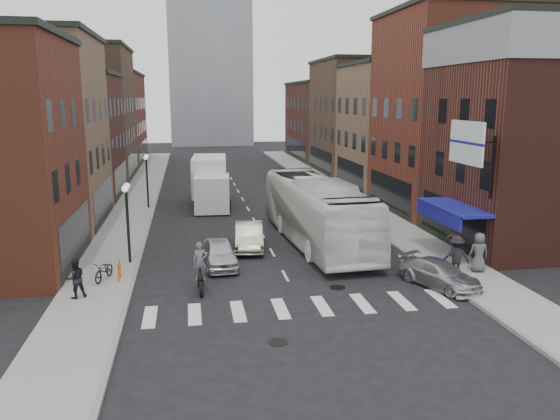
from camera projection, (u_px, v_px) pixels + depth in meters
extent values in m
plane|color=black|center=(289.00, 283.00, 24.81)|extent=(160.00, 160.00, 0.00)
cube|color=gray|center=(138.00, 199.00, 44.65)|extent=(3.00, 74.00, 0.15)
cube|color=gray|center=(339.00, 193.00, 47.42)|extent=(3.00, 74.00, 0.15)
cube|color=gray|center=(157.00, 200.00, 44.91)|extent=(0.20, 74.00, 0.16)
cube|color=gray|center=(322.00, 195.00, 47.19)|extent=(0.20, 74.00, 0.16)
cube|color=silver|center=(303.00, 307.00, 21.91)|extent=(12.00, 2.20, 0.01)
cube|color=black|center=(75.00, 234.00, 27.19)|extent=(0.08, 7.20, 2.20)
cube|color=#9F7857|center=(17.00, 134.00, 34.66)|extent=(10.00, 10.00, 12.00)
cube|color=black|center=(103.00, 199.00, 36.36)|extent=(0.08, 8.00, 2.20)
cube|color=black|center=(8.00, 33.00, 33.41)|extent=(10.30, 10.20, 0.30)
cube|color=#49201A|center=(55.00, 138.00, 44.51)|extent=(10.00, 10.00, 10.00)
cube|color=black|center=(121.00, 178.00, 46.02)|extent=(0.08, 8.00, 2.20)
cube|color=black|center=(50.00, 73.00, 43.47)|extent=(10.30, 10.20, 0.30)
cube|color=brown|center=(79.00, 115.00, 54.83)|extent=(10.00, 12.00, 13.00)
cube|color=black|center=(133.00, 163.00, 56.64)|extent=(0.08, 9.60, 2.20)
cube|color=black|center=(74.00, 46.00, 53.48)|extent=(10.30, 12.20, 0.30)
cube|color=brown|center=(101.00, 120.00, 68.55)|extent=(10.00, 16.00, 11.00)
cube|color=black|center=(143.00, 150.00, 70.15)|extent=(0.08, 12.80, 2.20)
cube|color=black|center=(98.00, 73.00, 67.40)|extent=(10.30, 16.20, 0.30)
cube|color=#49201A|center=(539.00, 139.00, 30.39)|extent=(10.00, 9.00, 12.00)
cube|color=black|center=(450.00, 219.00, 30.47)|extent=(0.08, 7.20, 2.20)
cube|color=black|center=(550.00, 23.00, 29.14)|extent=(10.30, 9.20, 0.30)
cube|color=brown|center=(458.00, 115.00, 39.35)|extent=(10.00, 10.00, 14.00)
cube|color=black|center=(389.00, 191.00, 39.64)|extent=(0.08, 8.00, 2.20)
cube|color=black|center=(465.00, 11.00, 37.90)|extent=(10.30, 10.20, 0.30)
cube|color=#9F7857|center=(404.00, 128.00, 49.31)|extent=(10.00, 10.00, 11.00)
cube|color=black|center=(349.00, 172.00, 49.29)|extent=(0.08, 8.00, 2.20)
cube|color=black|center=(407.00, 64.00, 48.17)|extent=(10.30, 10.20, 0.30)
cube|color=brown|center=(365.00, 118.00, 59.83)|extent=(10.00, 12.00, 12.00)
cube|color=black|center=(320.00, 159.00, 59.91)|extent=(0.08, 9.60, 2.20)
cube|color=black|center=(367.00, 60.00, 58.58)|extent=(10.30, 12.20, 0.30)
cube|color=#49201A|center=(332.00, 122.00, 73.55)|extent=(10.00, 16.00, 10.00)
cube|color=black|center=(296.00, 148.00, 73.43)|extent=(0.08, 12.80, 2.20)
cube|color=black|center=(333.00, 83.00, 72.51)|extent=(10.30, 16.20, 0.30)
cube|color=navy|center=(453.00, 207.00, 28.16)|extent=(1.80, 5.00, 0.15)
cube|color=navy|center=(438.00, 214.00, 28.09)|extent=(0.10, 5.00, 0.70)
cylinder|color=black|center=(492.00, 168.00, 25.89)|extent=(0.12, 0.12, 3.00)
cylinder|color=black|center=(480.00, 142.00, 25.54)|extent=(1.40, 0.08, 0.08)
cube|color=silver|center=(467.00, 143.00, 25.42)|extent=(0.12, 3.00, 2.00)
cylinder|color=black|center=(128.00, 226.00, 27.06)|extent=(0.14, 0.14, 4.00)
cylinder|color=black|center=(126.00, 186.00, 26.65)|extent=(0.06, 0.90, 0.06)
sphere|color=white|center=(125.00, 189.00, 26.23)|extent=(0.32, 0.32, 0.32)
sphere|color=white|center=(127.00, 186.00, 27.09)|extent=(0.32, 0.32, 0.32)
cylinder|color=black|center=(147.00, 183.00, 40.57)|extent=(0.14, 0.14, 4.00)
cylinder|color=black|center=(146.00, 156.00, 40.17)|extent=(0.06, 0.90, 0.06)
sphere|color=white|center=(146.00, 158.00, 39.74)|extent=(0.32, 0.32, 0.32)
sphere|color=white|center=(146.00, 156.00, 40.61)|extent=(0.32, 0.32, 0.32)
cylinder|color=#D8590C|center=(118.00, 273.00, 24.42)|extent=(0.08, 0.08, 0.80)
cylinder|color=#D8590C|center=(120.00, 269.00, 25.00)|extent=(0.08, 0.08, 0.80)
cube|color=white|center=(212.00, 194.00, 39.54)|extent=(2.66, 2.85, 2.59)
cube|color=black|center=(212.00, 190.00, 39.49)|extent=(2.62, 1.62, 1.14)
cube|color=white|center=(210.00, 176.00, 43.18)|extent=(2.94, 5.55, 3.00)
cube|color=navy|center=(210.00, 176.00, 43.18)|extent=(2.76, 2.24, 1.24)
cube|color=black|center=(210.00, 197.00, 43.33)|extent=(2.73, 6.87, 0.36)
cylinder|color=black|center=(196.00, 206.00, 39.74)|extent=(0.29, 0.93, 0.93)
cylinder|color=black|center=(228.00, 205.00, 40.13)|extent=(0.29, 0.93, 0.93)
cylinder|color=black|center=(195.00, 198.00, 43.14)|extent=(0.29, 0.93, 0.93)
cylinder|color=black|center=(225.00, 197.00, 43.52)|extent=(0.29, 0.93, 0.93)
cylinder|color=black|center=(195.00, 193.00, 45.13)|extent=(0.29, 0.93, 0.93)
cylinder|color=black|center=(223.00, 193.00, 45.52)|extent=(0.29, 0.93, 0.93)
cylinder|color=black|center=(200.00, 278.00, 24.44)|extent=(0.14, 0.66, 0.66)
cylinder|color=black|center=(201.00, 289.00, 23.00)|extent=(0.14, 0.66, 0.66)
cube|color=black|center=(201.00, 279.00, 23.67)|extent=(0.28, 1.20, 0.35)
cube|color=black|center=(200.00, 266.00, 24.12)|extent=(0.55, 0.08, 0.06)
imported|color=slate|center=(200.00, 261.00, 23.41)|extent=(0.61, 0.41, 1.65)
imported|color=white|center=(316.00, 211.00, 31.23)|extent=(4.02, 13.65, 3.75)
imported|color=silver|center=(219.00, 253.00, 27.08)|extent=(1.80, 4.03, 1.34)
imported|color=#BDB699|center=(249.00, 236.00, 30.27)|extent=(1.91, 4.43, 1.42)
imported|color=silver|center=(440.00, 274.00, 24.19)|extent=(3.08, 4.35, 1.17)
imported|color=black|center=(104.00, 270.00, 24.66)|extent=(1.07, 1.79, 0.89)
imported|color=black|center=(75.00, 278.00, 22.38)|extent=(0.93, 0.76, 1.67)
imported|color=black|center=(456.00, 256.00, 25.12)|extent=(1.35, 0.96, 1.90)
imported|color=olive|center=(455.00, 241.00, 28.15)|extent=(1.10, 0.90, 1.67)
imported|color=#4F5256|center=(479.00, 252.00, 25.76)|extent=(0.99, 0.71, 1.89)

